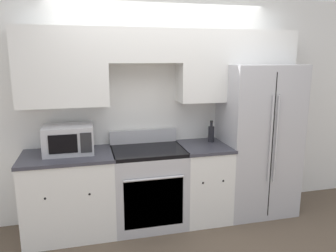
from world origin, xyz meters
TOP-DOWN VIEW (x-y plane):
  - ground_plane at (0.00, 0.00)m, footprint 12.00×12.00m
  - wall_back at (0.01, 0.59)m, footprint 8.00×0.39m
  - lower_cabinets_left at (-1.10, 0.31)m, footprint 0.96×0.64m
  - lower_cabinets_right at (0.43, 0.31)m, footprint 0.55×0.64m
  - oven_range at (-0.23, 0.31)m, footprint 0.80×0.65m
  - refrigerator at (1.13, 0.36)m, footprint 0.87×0.76m
  - microwave at (-1.07, 0.38)m, footprint 0.51×0.40m
  - bottle at (0.57, 0.44)m, footprint 0.07×0.07m

SIDE VIEW (x-z plane):
  - ground_plane at x=0.00m, z-range 0.00..0.00m
  - lower_cabinets_left at x=-1.10m, z-range 0.00..0.89m
  - lower_cabinets_right at x=0.43m, z-range 0.00..0.89m
  - oven_range at x=-0.23m, z-range -0.07..0.98m
  - refrigerator at x=1.13m, z-range 0.00..1.81m
  - bottle at x=0.57m, z-range 0.87..1.12m
  - microwave at x=-1.07m, z-range 0.89..1.19m
  - wall_back at x=0.01m, z-range 0.19..2.79m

